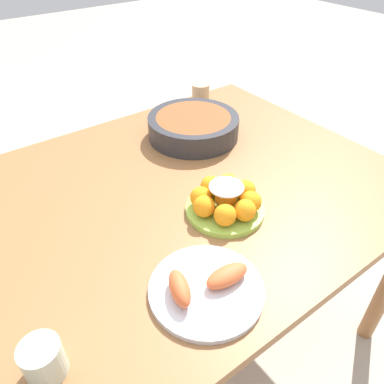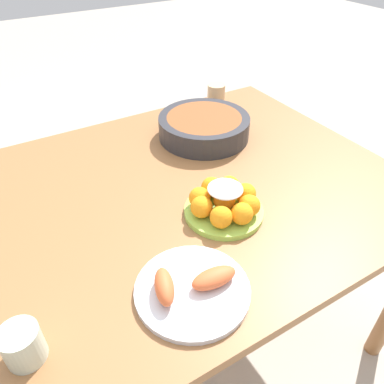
{
  "view_description": "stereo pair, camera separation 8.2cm",
  "coord_description": "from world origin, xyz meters",
  "px_view_note": "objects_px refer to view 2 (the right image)",
  "views": [
    {
      "loc": [
        -0.44,
        -0.75,
        1.45
      ],
      "look_at": [
        0.05,
        -0.08,
        0.81
      ],
      "focal_mm": 35.0,
      "sensor_mm": 36.0,
      "label": 1
    },
    {
      "loc": [
        -0.37,
        -0.79,
        1.45
      ],
      "look_at": [
        0.05,
        -0.08,
        0.81
      ],
      "focal_mm": 35.0,
      "sensor_mm": 36.0,
      "label": 2
    }
  ],
  "objects_px": {
    "dining_table": "(164,216)",
    "serving_bowl": "(204,126)",
    "cake_plate": "(225,203)",
    "seafood_platter": "(192,288)",
    "cup_far": "(216,96)",
    "cup_near": "(23,345)"
  },
  "relations": [
    {
      "from": "dining_table",
      "to": "serving_bowl",
      "type": "bearing_deg",
      "value": 38.2
    },
    {
      "from": "dining_table",
      "to": "cake_plate",
      "type": "height_order",
      "value": "cake_plate"
    },
    {
      "from": "seafood_platter",
      "to": "cup_far",
      "type": "distance_m",
      "value": 0.96
    },
    {
      "from": "cup_far",
      "to": "serving_bowl",
      "type": "bearing_deg",
      "value": -133.07
    },
    {
      "from": "serving_bowl",
      "to": "cup_near",
      "type": "xyz_separation_m",
      "value": [
        -0.73,
        -0.54,
        -0.0
      ]
    },
    {
      "from": "serving_bowl",
      "to": "seafood_platter",
      "type": "bearing_deg",
      "value": -124.35
    },
    {
      "from": "dining_table",
      "to": "seafood_platter",
      "type": "relative_size",
      "value": 5.69
    },
    {
      "from": "dining_table",
      "to": "cup_near",
      "type": "height_order",
      "value": "cup_near"
    },
    {
      "from": "serving_bowl",
      "to": "cup_far",
      "type": "xyz_separation_m",
      "value": [
        0.18,
        0.19,
        0.0
      ]
    },
    {
      "from": "serving_bowl",
      "to": "dining_table",
      "type": "bearing_deg",
      "value": -141.8
    },
    {
      "from": "serving_bowl",
      "to": "cup_far",
      "type": "height_order",
      "value": "cup_far"
    },
    {
      "from": "dining_table",
      "to": "cup_near",
      "type": "xyz_separation_m",
      "value": [
        -0.45,
        -0.32,
        0.13
      ]
    },
    {
      "from": "dining_table",
      "to": "seafood_platter",
      "type": "bearing_deg",
      "value": -107.01
    },
    {
      "from": "cake_plate",
      "to": "serving_bowl",
      "type": "xyz_separation_m",
      "value": [
        0.18,
        0.39,
        0.0
      ]
    },
    {
      "from": "seafood_platter",
      "to": "serving_bowl",
      "type": "bearing_deg",
      "value": 55.65
    },
    {
      "from": "dining_table",
      "to": "cup_near",
      "type": "relative_size",
      "value": 18.55
    },
    {
      "from": "seafood_platter",
      "to": "cup_near",
      "type": "xyz_separation_m",
      "value": [
        -0.34,
        0.03,
        0.02
      ]
    },
    {
      "from": "cake_plate",
      "to": "cup_far",
      "type": "xyz_separation_m",
      "value": [
        0.36,
        0.59,
        0.01
      ]
    },
    {
      "from": "dining_table",
      "to": "serving_bowl",
      "type": "distance_m",
      "value": 0.39
    },
    {
      "from": "dining_table",
      "to": "seafood_platter",
      "type": "xyz_separation_m",
      "value": [
        -0.11,
        -0.35,
        0.1
      ]
    },
    {
      "from": "cake_plate",
      "to": "seafood_platter",
      "type": "distance_m",
      "value": 0.28
    },
    {
      "from": "seafood_platter",
      "to": "cup_far",
      "type": "height_order",
      "value": "cup_far"
    }
  ]
}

